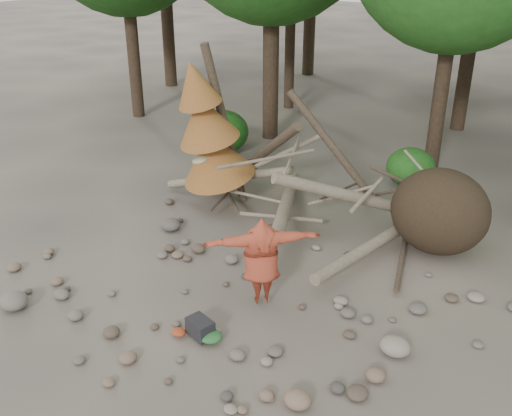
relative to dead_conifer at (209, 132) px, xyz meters
The scene contains 13 objects.
ground 5.05m from the dead_conifer, 47.26° to the right, with size 120.00×120.00×0.00m, color #514C44.
deadfall_pile 5.33m from the dead_conifer, ahead, with size 8.55×5.24×3.30m.
dead_conifer is the anchor object (origin of this frame).
bush_left 4.72m from the dead_conifer, 121.92° to the left, with size 1.80×1.80×1.44m, color #1C4F15.
bush_mid 6.11m from the dead_conifer, 48.52° to the left, with size 1.40×1.40×1.12m, color #25641D.
frisbee_thrower 4.77m from the dead_conifer, 41.13° to the right, with size 2.93×1.93×2.49m.
backpack 5.85m from the dead_conifer, 55.31° to the right, with size 0.49×0.33×0.33m, color black.
cloth_green 6.00m from the dead_conifer, 53.66° to the right, with size 0.48×0.40×0.18m, color #29662E.
cloth_orange 5.86m from the dead_conifer, 59.49° to the right, with size 0.28×0.23×0.10m, color #9F3A1B.
boulder_front_left 6.09m from the dead_conifer, 94.60° to the right, with size 0.58×0.52×0.35m, color #6E675B.
boulder_front_right 7.67m from the dead_conifer, 43.11° to the right, with size 0.44×0.39×0.26m, color #836852.
boulder_mid_right 7.22m from the dead_conifer, 26.33° to the right, with size 0.54×0.48×0.32m, color gray.
boulder_mid_left 2.51m from the dead_conifer, 92.73° to the right, with size 0.51×0.46×0.31m, color #59514B.
Camera 1 is at (5.34, -7.63, 6.45)m, focal length 40.00 mm.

